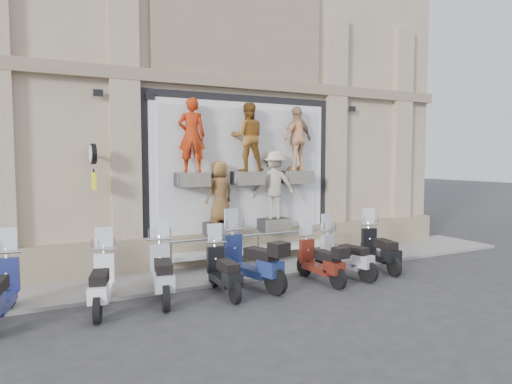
% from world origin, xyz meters
% --- Properties ---
extents(ground, '(90.00, 90.00, 0.00)m').
position_xyz_m(ground, '(0.00, 0.00, 0.00)').
color(ground, '#2D2D30').
rests_on(ground, ground).
extents(sidewalk, '(16.00, 2.20, 0.08)m').
position_xyz_m(sidewalk, '(0.00, 2.10, 0.04)').
color(sidewalk, gray).
rests_on(sidewalk, ground).
extents(building, '(14.00, 8.60, 12.00)m').
position_xyz_m(building, '(0.00, 7.00, 6.00)').
color(building, '#BFA88B').
rests_on(building, ground).
extents(shop_vitrine, '(5.60, 1.03, 4.30)m').
position_xyz_m(shop_vitrine, '(0.12, 2.73, 2.46)').
color(shop_vitrine, black).
rests_on(shop_vitrine, ground).
extents(guard_rail, '(5.06, 0.10, 0.93)m').
position_xyz_m(guard_rail, '(0.00, 2.00, 0.47)').
color(guard_rail, '#9EA0A5').
rests_on(guard_rail, ground).
extents(clock_sign_bracket, '(0.10, 0.80, 1.02)m').
position_xyz_m(clock_sign_bracket, '(-3.90, 2.47, 2.80)').
color(clock_sign_bracket, black).
rests_on(clock_sign_bracket, ground).
extents(scooter_b, '(0.99, 1.91, 1.49)m').
position_xyz_m(scooter_b, '(-4.08, 0.53, 0.75)').
color(scooter_b, white).
rests_on(scooter_b, ground).
extents(scooter_c, '(0.94, 2.04, 1.60)m').
position_xyz_m(scooter_c, '(-2.89, 0.64, 0.80)').
color(scooter_c, '#9AA2A7').
rests_on(scooter_c, ground).
extents(scooter_d, '(0.61, 1.78, 1.43)m').
position_xyz_m(scooter_d, '(-1.65, 0.40, 0.71)').
color(scooter_d, black).
rests_on(scooter_d, ground).
extents(scooter_e, '(1.13, 2.18, 1.70)m').
position_xyz_m(scooter_e, '(-0.90, 0.61, 0.85)').
color(scooter_e, navy).
rests_on(scooter_e, ground).
extents(scooter_f, '(0.57, 1.76, 1.42)m').
position_xyz_m(scooter_f, '(0.70, 0.26, 0.71)').
color(scooter_f, '#54180E').
rests_on(scooter_f, ground).
extents(scooter_g, '(0.94, 1.90, 1.48)m').
position_xyz_m(scooter_g, '(1.50, 0.36, 0.74)').
color(scooter_g, '#9D9EA4').
rests_on(scooter_g, ground).
extents(scooter_h, '(0.95, 1.95, 1.53)m').
position_xyz_m(scooter_h, '(2.73, 0.52, 0.76)').
color(scooter_h, black).
rests_on(scooter_h, ground).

